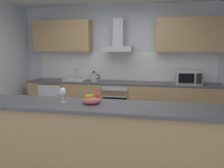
# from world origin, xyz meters

# --- Properties ---
(ground) EXTENTS (5.79, 5.00, 0.02)m
(ground) POSITION_xyz_m (0.00, 0.00, -0.01)
(ground) COLOR gray
(wall_back) EXTENTS (5.79, 0.12, 2.60)m
(wall_back) POSITION_xyz_m (0.00, 2.06, 1.30)
(wall_back) COLOR silver
(wall_back) RESTS_ON ground
(backsplash_tile) EXTENTS (4.07, 0.02, 0.66)m
(backsplash_tile) POSITION_xyz_m (0.00, 1.99, 1.23)
(backsplash_tile) COLOR white
(counter_back) EXTENTS (4.21, 0.60, 0.90)m
(counter_back) POSITION_xyz_m (0.00, 1.68, 0.45)
(counter_back) COLOR tan
(counter_back) RESTS_ON ground
(counter_island) EXTENTS (3.37, 0.64, 1.01)m
(counter_island) POSITION_xyz_m (0.19, -0.84, 0.51)
(counter_island) COLOR tan
(counter_island) RESTS_ON ground
(upper_cabinets) EXTENTS (4.16, 0.32, 0.70)m
(upper_cabinets) POSITION_xyz_m (0.00, 1.83, 1.91)
(upper_cabinets) COLOR tan
(oven) EXTENTS (0.60, 0.62, 0.80)m
(oven) POSITION_xyz_m (-0.08, 1.65, 0.46)
(oven) COLOR slate
(oven) RESTS_ON ground
(refrigerator) EXTENTS (0.58, 0.60, 0.85)m
(refrigerator) POSITION_xyz_m (-1.57, 1.65, 0.43)
(refrigerator) COLOR white
(refrigerator) RESTS_ON ground
(microwave) EXTENTS (0.50, 0.38, 0.30)m
(microwave) POSITION_xyz_m (1.41, 1.62, 1.05)
(microwave) COLOR #B7BABC
(microwave) RESTS_ON counter_back
(sink) EXTENTS (0.50, 0.40, 0.26)m
(sink) POSITION_xyz_m (-1.05, 1.66, 0.93)
(sink) COLOR silver
(sink) RESTS_ON counter_back
(kettle) EXTENTS (0.29, 0.15, 0.24)m
(kettle) POSITION_xyz_m (-0.60, 1.62, 1.01)
(kettle) COLOR #B7BABC
(kettle) RESTS_ON counter_back
(range_hood) EXTENTS (0.62, 0.45, 0.72)m
(range_hood) POSITION_xyz_m (-0.08, 1.78, 1.79)
(range_hood) COLOR #B7BABC
(wine_glass) EXTENTS (0.08, 0.08, 0.18)m
(wine_glass) POSITION_xyz_m (-0.28, -0.82, 1.13)
(wine_glass) COLOR silver
(wine_glass) RESTS_ON counter_island
(fruit_bowl) EXTENTS (0.22, 0.22, 0.13)m
(fruit_bowl) POSITION_xyz_m (0.07, -0.80, 1.05)
(fruit_bowl) COLOR #B24C47
(fruit_bowl) RESTS_ON counter_island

